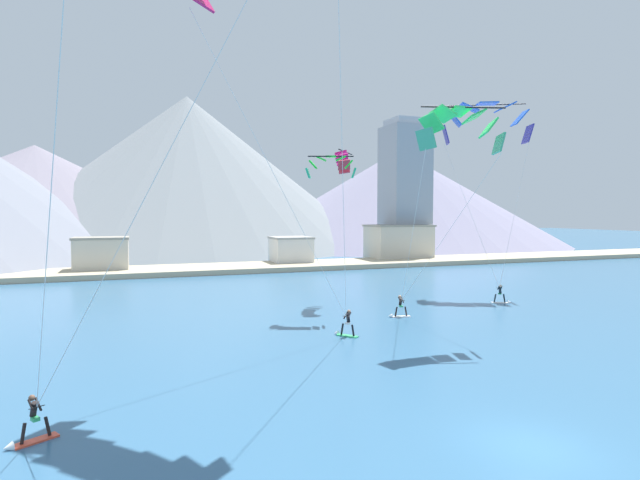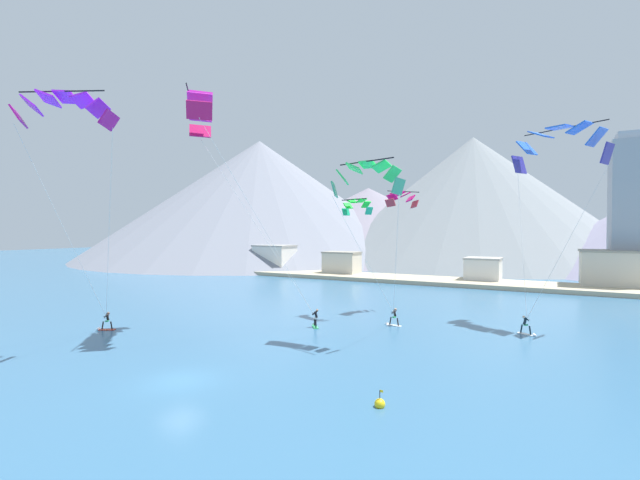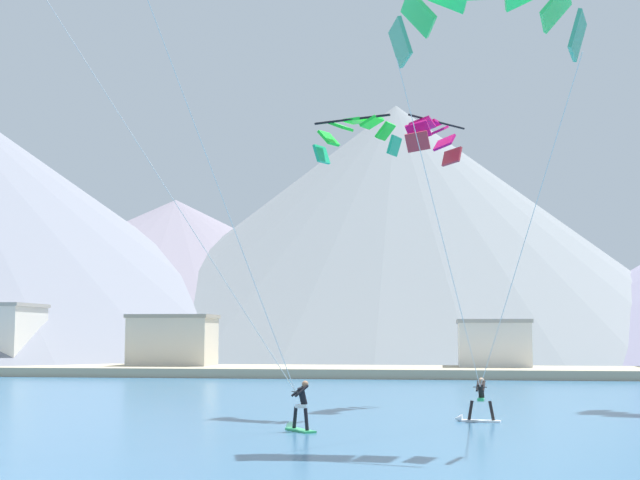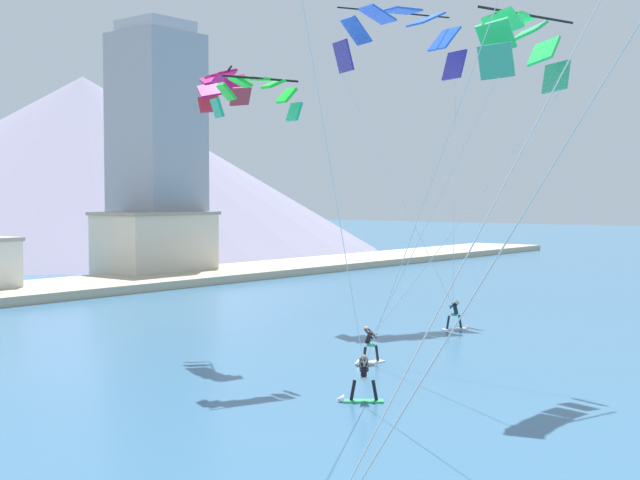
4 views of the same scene
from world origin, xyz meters
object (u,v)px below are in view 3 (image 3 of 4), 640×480
Objects in this scene: parafoil_kite_distant_high_outer at (356,133)px; parafoil_kite_distant_low_drift at (432,136)px; parafoil_kite_mid_center at (486,11)px; kitesurfer_near_lead at (298,415)px; kitesurfer_mid_center at (476,408)px.

parafoil_kite_distant_low_drift reaches higher than parafoil_kite_distant_high_outer.
parafoil_kite_distant_low_drift is at bearing 59.20° from parafoil_kite_distant_high_outer.
parafoil_kite_distant_high_outer is at bearing 118.20° from parafoil_kite_mid_center.
kitesurfer_near_lead is 0.39× the size of parafoil_kite_distant_low_drift.
parafoil_kite_mid_center reaches higher than parafoil_kite_distant_low_drift.
parafoil_kite_distant_high_outer is at bearing 154.64° from kitesurfer_mid_center.
kitesurfer_near_lead is 17.48m from parafoil_kite_distant_low_drift.
parafoil_kite_mid_center is at bearing -61.80° from parafoil_kite_distant_high_outer.
parafoil_kite_mid_center is at bearing -25.38° from kitesurfer_near_lead.
kitesurfer_near_lead is at bearing -146.60° from kitesurfer_mid_center.
parafoil_kite_distant_low_drift is (-1.57, 7.53, 12.27)m from kitesurfer_mid_center.
parafoil_kite_mid_center is at bearing -87.52° from kitesurfer_mid_center.
kitesurfer_near_lead reaches higher than kitesurfer_mid_center.
parafoil_kite_mid_center is 3.40× the size of parafoil_kite_distant_high_outer.
kitesurfer_near_lead is 12.98m from parafoil_kite_distant_high_outer.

